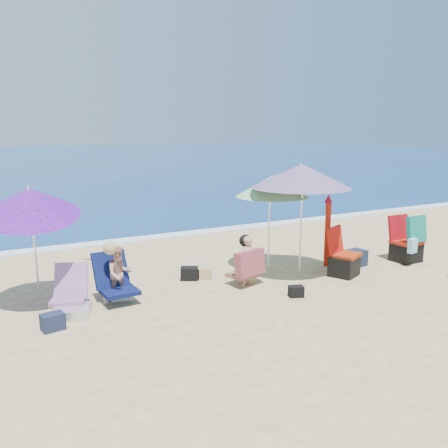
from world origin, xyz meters
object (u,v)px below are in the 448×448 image
umbrella_turquoise (301,176)px  camp_chair_right (407,245)px  umbrella_striped (272,186)px  furled_umbrella (328,227)px  umbrella_blue (30,202)px  person_center (247,261)px  person_left (118,274)px  chair_rainbow (71,302)px  camp_chair_left (343,261)px  chair_navy (116,288)px

umbrella_turquoise → camp_chair_right: (2.62, -0.37, -1.56)m
umbrella_striped → furled_umbrella: 1.48m
umbrella_striped → camp_chair_right: (2.87, -0.97, -1.32)m
umbrella_blue → person_center: (3.50, -0.73, -1.25)m
umbrella_turquoise → furled_umbrella: size_ratio=1.59×
person_left → person_center: bearing=-8.3°
chair_rainbow → person_left: person_left is taller
umbrella_striped → person_center: 1.73m
furled_umbrella → camp_chair_left: (-0.16, -0.67, -0.55)m
furled_umbrella → umbrella_turquoise: bearing=-166.6°
chair_navy → camp_chair_right: camp_chair_right is taller
umbrella_turquoise → chair_rainbow: bearing=179.3°
chair_navy → person_center: 2.36m
umbrella_turquoise → camp_chair_right: 3.07m
umbrella_turquoise → camp_chair_left: bearing=-31.8°
umbrella_striped → camp_chair_left: size_ratio=2.06×
chair_rainbow → person_left: 0.88m
umbrella_turquoise → person_center: 1.93m
chair_rainbow → person_left: size_ratio=0.89×
camp_chair_right → person_left: bearing=174.3°
chair_navy → umbrella_blue: bearing=170.7°
person_center → person_left: person_left is taller
chair_navy → person_center: person_center is taller
umbrella_striped → camp_chair_right: umbrella_striped is taller
chair_navy → chair_rainbow: bearing=-154.0°
umbrella_blue → chair_navy: umbrella_blue is taller
umbrella_striped → person_left: size_ratio=1.87×
camp_chair_left → person_center: (-1.97, 0.37, 0.17)m
umbrella_turquoise → camp_chair_left: (0.73, -0.45, -1.66)m
umbrella_turquoise → umbrella_blue: size_ratio=1.16×
umbrella_striped → person_center: bearing=-145.2°
camp_chair_right → person_center: 3.86m
umbrella_striped → person_center: umbrella_striped is taller
umbrella_striped → camp_chair_left: umbrella_striped is taller
umbrella_blue → chair_navy: 1.97m
furled_umbrella → chair_rainbow: size_ratio=1.63×
chair_navy → person_left: bearing=-91.2°
person_center → umbrella_blue: bearing=168.2°
furled_umbrella → camp_chair_left: 0.88m
chair_navy → chair_rainbow: chair_rainbow is taller
camp_chair_right → person_center: bearing=175.8°
umbrella_turquoise → chair_rainbow: size_ratio=2.60×
umbrella_blue → person_center: size_ratio=2.22×
umbrella_striped → chair_navy: bearing=-177.3°
umbrella_blue → umbrella_striped: bearing=-0.6°
person_center → umbrella_turquoise: bearing=4.0°
chair_navy → umbrella_striped: bearing=2.7°
umbrella_blue → person_left: (1.22, -0.40, -1.23)m
umbrella_turquoise → umbrella_striped: bearing=112.3°
umbrella_turquoise → person_left: size_ratio=2.33×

